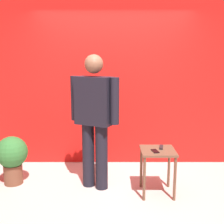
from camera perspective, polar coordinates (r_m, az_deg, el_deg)
name	(u,v)px	position (r m, az deg, el deg)	size (l,w,h in m)	color
ground_plane	(113,199)	(3.82, 0.30, -16.92)	(12.00, 12.00, 0.00)	#B7B2A8
back_wall_red	(113,83)	(4.75, 0.19, 5.73)	(5.62, 0.12, 2.69)	red
standing_person	(94,115)	(3.83, -3.63, -0.67)	(0.69, 0.43, 1.81)	black
side_table	(157,158)	(3.82, 8.88, -9.04)	(0.44, 0.44, 0.60)	brown
cell_phone	(154,151)	(3.71, 8.37, -7.65)	(0.07, 0.14, 0.01)	black
tv_remote	(161,147)	(3.87, 9.58, -6.84)	(0.04, 0.17, 0.02)	black
potted_plant	(11,156)	(4.32, -19.31, -8.25)	(0.44, 0.44, 0.69)	brown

